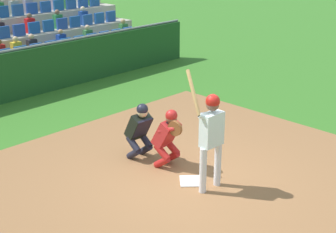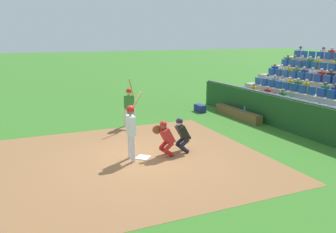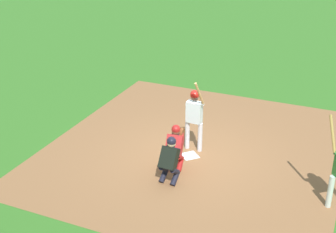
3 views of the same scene
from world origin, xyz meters
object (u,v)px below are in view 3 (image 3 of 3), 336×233
home_plate_umpire (170,158)px  home_plate_marker (190,156)px  catcher_crouching (175,145)px  batter_at_plate (194,113)px

home_plate_umpire → home_plate_marker: bearing=88.8°
home_plate_marker → catcher_crouching: size_ratio=0.35×
home_plate_umpire → catcher_crouching: bearing=99.8°
home_plate_marker → catcher_crouching: 1.04m
home_plate_marker → batter_at_plate: batter_at_plate is taller
home_plate_marker → home_plate_umpire: bearing=-91.2°
catcher_crouching → home_plate_umpire: catcher_crouching is taller
home_plate_marker → catcher_crouching: catcher_crouching is taller
home_plate_marker → home_plate_umpire: home_plate_umpire is taller
catcher_crouching → home_plate_umpire: (0.12, -0.69, -0.02)m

